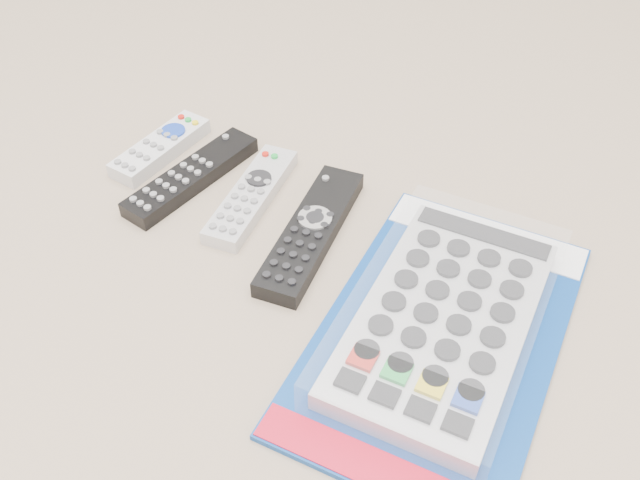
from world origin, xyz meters
The scene contains 5 objects.
remote_small_grey centered at (-0.21, 0.05, 0.01)m, with size 0.05×0.15×0.02m.
remote_slim_black centered at (-0.14, 0.03, 0.01)m, with size 0.07×0.20×0.02m.
remote_silver_dvd centered at (-0.05, 0.04, 0.01)m, with size 0.08×0.19×0.02m.
remote_large_black centered at (0.04, 0.02, 0.01)m, with size 0.09×0.22×0.02m.
jumbo_remote_packaged centered at (0.23, -0.03, 0.02)m, with size 0.26×0.39×0.05m.
Camera 1 is at (0.36, -0.49, 0.57)m, focal length 40.00 mm.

